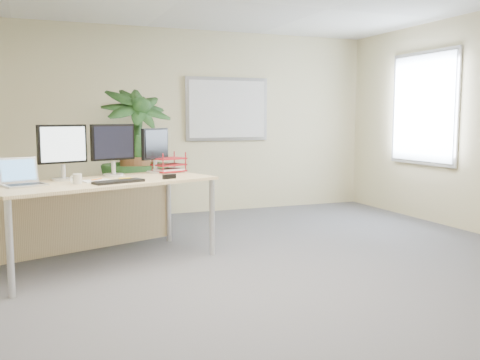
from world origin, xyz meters
name	(u,v)px	position (x,y,z in m)	size (l,w,h in m)	color
floor	(259,302)	(0.00, 0.00, 0.00)	(8.00, 8.00, 0.00)	#4C4C51
back_wall	(148,123)	(0.00, 4.00, 1.35)	(7.00, 0.04, 2.70)	beige
whiteboard	(227,109)	(1.20, 3.97, 1.55)	(1.30, 0.04, 0.95)	#A2A1A6
window	(423,108)	(3.47, 2.30, 1.55)	(0.04, 1.30, 1.55)	#A2A1A6
desk	(98,197)	(-1.00, 1.66, 0.64)	(2.31, 1.58, 0.82)	tan
floor_plant	(135,169)	(-0.32, 3.35, 0.75)	(0.84, 0.84, 1.50)	#143818
monitor_left	(63,149)	(-1.31, 1.72, 1.13)	(0.47, 0.22, 0.54)	silver
monitor_right	(113,146)	(-0.80, 1.95, 1.13)	(0.47, 0.22, 0.53)	silver
monitor_dark	(155,147)	(-0.33, 2.09, 1.10)	(0.35, 0.32, 0.49)	silver
laptop	(22,179)	(-1.68, 1.43, 0.88)	(0.43, 0.40, 0.25)	silver
keyboard	(119,181)	(-0.85, 1.32, 0.83)	(0.47, 0.16, 0.03)	black
coffee_mug	(77,179)	(-1.21, 1.37, 0.87)	(0.12, 0.08, 0.09)	silver
spiral_notebook	(97,181)	(-1.02, 1.50, 0.83)	(0.26, 0.20, 0.01)	white
orange_pen	(97,179)	(-1.02, 1.53, 0.84)	(0.01, 0.01, 0.15)	orange
yellow_highlighter	(125,178)	(-0.74, 1.59, 0.83)	(0.02, 0.02, 0.13)	yellow
letter_tray	(169,166)	(-0.18, 2.10, 0.89)	(0.39, 0.34, 0.15)	maroon
stapler	(169,177)	(-0.33, 1.46, 0.84)	(0.14, 0.04, 0.05)	black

